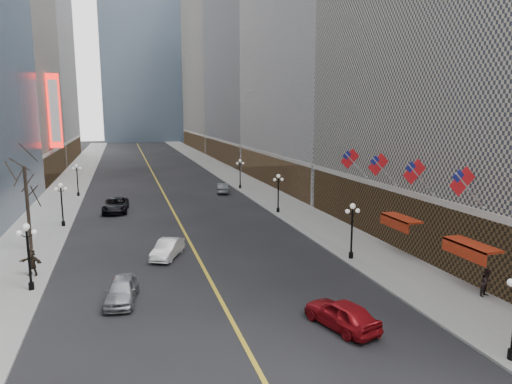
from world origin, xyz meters
TOP-DOWN VIEW (x-y plane):
  - sidewalk_east at (14.00, 70.00)m, footprint 6.00×230.00m
  - sidewalk_west at (-14.00, 70.00)m, footprint 6.00×230.00m
  - lane_line at (0.00, 80.00)m, footprint 0.25×200.00m
  - bldg_east_c at (29.88, 106.00)m, footprint 26.60×40.60m
  - bldg_east_d at (29.90, 149.00)m, footprint 26.60×46.60m
  - bldg_west_d at (-29.92, 121.00)m, footprint 26.60×38.60m
  - streetlamp_east_1 at (11.80, 30.00)m, footprint 1.26×0.44m
  - streetlamp_east_2 at (11.80, 48.00)m, footprint 1.26×0.44m
  - streetlamp_east_3 at (11.80, 66.00)m, footprint 1.26×0.44m
  - streetlamp_west_1 at (-11.80, 30.00)m, footprint 1.26×0.44m
  - streetlamp_west_2 at (-11.80, 48.00)m, footprint 1.26×0.44m
  - streetlamp_west_3 at (-11.80, 66.00)m, footprint 1.26×0.44m
  - flag_2 at (15.31, 22.00)m, footprint 2.87×0.12m
  - flag_3 at (15.31, 27.00)m, footprint 2.87×0.12m
  - flag_4 at (15.31, 32.00)m, footprint 2.87×0.12m
  - flag_5 at (15.31, 37.00)m, footprint 2.87×0.12m
  - awning_b at (16.11, 22.00)m, footprint 1.40×4.00m
  - awning_c at (16.11, 30.00)m, footprint 1.40×4.00m
  - theatre_marquee at (-15.88, 80.00)m, footprint 2.00×0.55m
  - tree_west_far at (-13.50, 40.00)m, footprint 3.60×3.60m
  - car_nb_near at (-6.02, 26.60)m, footprint 2.47×4.75m
  - car_nb_mid at (-2.38, 34.82)m, footprint 3.29×4.75m
  - car_nb_far at (-6.63, 54.20)m, footprint 3.21×6.22m
  - car_sb_mid at (5.65, 19.53)m, footprint 3.23×5.10m
  - car_sb_far at (8.48, 63.44)m, footprint 2.45×4.71m
  - ped_east_walk at (16.40, 20.56)m, footprint 0.98×0.72m
  - ped_west_far at (-12.22, 32.95)m, footprint 1.84×1.30m

SIDE VIEW (x-z plane):
  - lane_line at x=0.00m, z-range 0.00..0.02m
  - sidewalk_east at x=14.00m, z-range 0.00..0.15m
  - sidewalk_west at x=-14.00m, z-range 0.00..0.15m
  - car_sb_far at x=8.48m, z-range 0.00..1.48m
  - car_nb_mid at x=-2.38m, z-range 0.00..1.48m
  - car_nb_near at x=-6.02m, z-range 0.00..1.54m
  - car_sb_mid at x=5.65m, z-range 0.00..1.62m
  - car_nb_far at x=-6.63m, z-range 0.00..1.68m
  - ped_east_walk at x=16.40m, z-range 0.15..1.96m
  - ped_west_far at x=-12.22m, z-range 0.15..2.10m
  - streetlamp_east_1 at x=11.80m, z-range 0.64..5.16m
  - streetlamp_east_2 at x=11.80m, z-range 0.64..5.16m
  - streetlamp_east_3 at x=11.80m, z-range 0.64..5.16m
  - streetlamp_west_1 at x=-11.80m, z-range 0.64..5.16m
  - streetlamp_west_2 at x=-11.80m, z-range 0.64..5.16m
  - streetlamp_west_3 at x=-11.80m, z-range 0.64..5.16m
  - awning_b at x=16.11m, z-range 2.62..3.54m
  - awning_c at x=16.11m, z-range 2.62..3.54m
  - tree_west_far at x=-13.50m, z-range 2.28..10.20m
  - flag_2 at x=15.31m, z-range 5.85..8.72m
  - flag_3 at x=15.31m, z-range 5.85..8.72m
  - flag_4 at x=15.31m, z-range 5.85..8.72m
  - flag_5 at x=15.31m, z-range 5.85..8.72m
  - theatre_marquee at x=-15.88m, z-range 6.00..18.00m
  - bldg_east_c at x=29.88m, z-range -0.22..48.58m
  - bldg_east_d at x=29.90m, z-range -0.23..62.57m
  - bldg_west_d at x=-29.92m, z-range -0.23..72.57m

